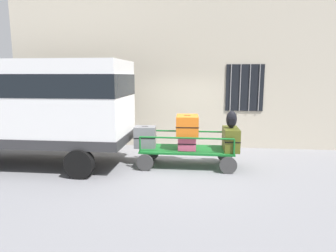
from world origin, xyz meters
TOP-DOWN VIEW (x-y plane):
  - ground_plane at (0.00, 0.00)m, footprint 40.00×40.00m
  - building_wall at (0.01, 2.21)m, footprint 12.00×0.37m
  - van at (-3.85, -0.43)m, footprint 5.02×2.09m
  - luggage_cart at (0.21, -0.18)m, footprint 2.51×1.10m
  - cart_railing at (0.21, -0.18)m, footprint 2.39×0.96m
  - suitcase_left_bottom at (-0.93, -0.14)m, footprint 0.60×0.47m
  - suitcase_midleft_bottom at (0.21, -0.18)m, footprint 0.49×0.57m
  - suitcase_midleft_middle at (0.21, -0.17)m, footprint 0.61×0.81m
  - suitcase_center_bottom at (1.34, -0.18)m, footprint 0.41×0.85m
  - backpack at (1.34, -0.20)m, footprint 0.27×0.22m

SIDE VIEW (x-z plane):
  - ground_plane at x=0.00m, z-range 0.00..0.00m
  - luggage_cart at x=0.21m, z-range 0.15..0.63m
  - suitcase_midleft_bottom at x=0.21m, z-range 0.48..0.85m
  - suitcase_left_bottom at x=-0.93m, z-range 0.48..1.05m
  - suitcase_center_bottom at x=1.34m, z-range 0.48..1.06m
  - cart_railing at x=0.21m, z-range 0.61..1.02m
  - suitcase_midleft_middle at x=0.21m, z-range 0.85..1.37m
  - backpack at x=1.34m, z-range 1.06..1.50m
  - van at x=-3.85m, z-range 0.32..3.09m
  - building_wall at x=0.01m, z-range 0.00..5.00m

